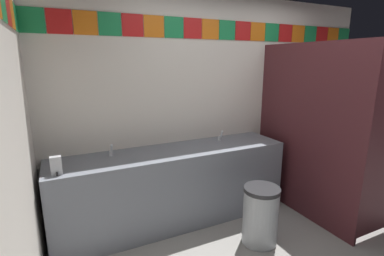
# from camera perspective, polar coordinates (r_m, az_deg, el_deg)

# --- Properties ---
(wall_back) EXTENTS (4.30, 0.09, 2.54)m
(wall_back) POSITION_cam_1_polar(r_m,az_deg,el_deg) (3.63, 6.31, 5.29)
(wall_back) COLOR silver
(wall_back) RESTS_ON ground_plane
(vanity_counter) EXTENTS (2.56, 0.59, 0.84)m
(vanity_counter) POSITION_cam_1_polar(r_m,az_deg,el_deg) (3.23, -3.63, -11.51)
(vanity_counter) COLOR slate
(vanity_counter) RESTS_ON ground_plane
(faucet_left) EXTENTS (0.04, 0.10, 0.14)m
(faucet_left) POSITION_cam_1_polar(r_m,az_deg,el_deg) (2.98, -15.95, -4.57)
(faucet_left) COLOR silver
(faucet_left) RESTS_ON vanity_counter
(faucet_right) EXTENTS (0.04, 0.10, 0.14)m
(faucet_right) POSITION_cam_1_polar(r_m,az_deg,el_deg) (3.41, 5.69, -1.80)
(faucet_right) COLOR silver
(faucet_right) RESTS_ON vanity_counter
(soap_dispenser) EXTENTS (0.09, 0.09, 0.16)m
(soap_dispenser) POSITION_cam_1_polar(r_m,az_deg,el_deg) (2.69, -25.68, -6.81)
(soap_dispenser) COLOR #B7BABF
(soap_dispenser) RESTS_ON vanity_counter
(stall_divider) EXTENTS (0.92, 1.50, 1.98)m
(stall_divider) POSITION_cam_1_polar(r_m,az_deg,el_deg) (3.43, 26.68, -1.48)
(stall_divider) COLOR #471E23
(stall_divider) RESTS_ON ground_plane
(toilet) EXTENTS (0.39, 0.49, 0.74)m
(toilet) POSITION_cam_1_polar(r_m,az_deg,el_deg) (4.21, 22.05, -8.18)
(toilet) COLOR white
(toilet) RESTS_ON ground_plane
(trash_bin) EXTENTS (0.35, 0.35, 0.59)m
(trash_bin) POSITION_cam_1_polar(r_m,az_deg,el_deg) (3.01, 13.62, -16.67)
(trash_bin) COLOR #999EA3
(trash_bin) RESTS_ON ground_plane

